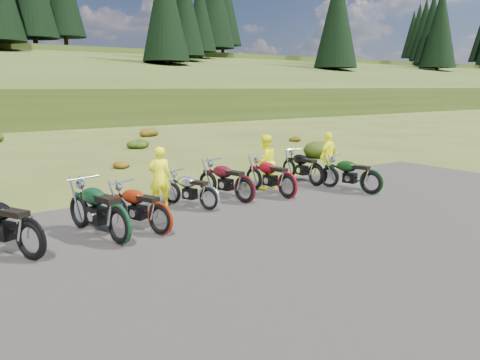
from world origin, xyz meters
TOP-DOWN VIEW (x-y plane):
  - ground at (0.00, 0.00)m, footprint 300.00×300.00m
  - gravel_pad at (0.00, -2.00)m, footprint 20.00×12.00m
  - conifer_26 at (21.00, 49.00)m, footprint 6.16×6.16m
  - conifer_27 at (27.00, 55.00)m, footprint 5.72×5.72m
  - conifer_28 at (33.00, 61.00)m, footprint 5.28×5.28m
  - conifer_30 at (45.00, 73.00)m, footprint 7.48×7.48m
  - conifer_31 at (51.00, 48.00)m, footprint 7.04×7.04m
  - conifer_32 at (57.00, 54.00)m, footprint 6.60×6.60m
  - conifer_33 at (63.00, 60.00)m, footprint 6.16×6.16m
  - conifer_34 at (69.00, 66.00)m, footprint 5.72×5.72m
  - conifer_35 at (75.00, 72.00)m, footprint 5.28×5.28m
  - conifer_36 at (81.00, 78.00)m, footprint 7.92×7.92m
  - conifer_37 at (87.00, 53.00)m, footprint 7.48×7.48m
  - conifer_38 at (93.00, 59.00)m, footprint 7.04×7.04m
  - conifer_39 at (99.00, 65.00)m, footprint 6.60×6.60m
  - conifer_40 at (105.00, 71.00)m, footprint 6.16×6.16m
  - conifer_41 at (111.00, 77.00)m, footprint 5.72×5.72m
  - shrub_4 at (-0.40, 9.20)m, footprint 0.77×0.77m
  - shrub_5 at (2.50, 14.50)m, footprint 1.03×1.03m
  - shrub_6 at (5.40, 19.80)m, footprint 1.30×1.30m
  - shrub_7 at (8.30, 7.10)m, footprint 1.56×1.56m
  - shrub_8 at (11.20, 12.40)m, footprint 0.77×0.77m
  - motorcycle_0 at (-5.26, 0.53)m, footprint 1.70×2.36m
  - motorcycle_1 at (-2.71, 0.56)m, footprint 1.35×2.14m
  - motorcycle_2 at (-3.64, 0.45)m, footprint 1.26×2.46m
  - motorcycle_3 at (-0.84, 1.67)m, footprint 1.28×1.97m
  - motorcycle_4 at (0.37, 1.82)m, footprint 1.19×2.24m
  - motorcycle_5 at (3.51, 2.37)m, footprint 0.79×2.11m
  - motorcycle_6 at (1.66, 1.57)m, footprint 0.91×2.19m
  - motorcycle_7 at (4.01, 0.59)m, footprint 1.22×2.18m
  - person_middle at (-1.71, 2.70)m, footprint 0.65×0.50m
  - person_right_a at (1.94, 2.99)m, footprint 0.83×0.66m
  - person_right_b at (4.55, 2.90)m, footprint 1.02×0.62m

SIDE VIEW (x-z plane):
  - ground at x=0.00m, z-range 0.00..0.00m
  - gravel_pad at x=0.00m, z-range -0.02..0.02m
  - motorcycle_0 at x=-5.26m, z-range -0.59..0.59m
  - motorcycle_1 at x=-2.71m, z-range -0.53..0.53m
  - motorcycle_2 at x=-3.64m, z-range -0.61..0.61m
  - motorcycle_3 at x=-0.84m, z-range -0.49..0.49m
  - motorcycle_4 at x=0.37m, z-range -0.56..0.56m
  - motorcycle_5 at x=3.51m, z-range -0.55..0.55m
  - motorcycle_6 at x=1.66m, z-range -0.56..0.56m
  - motorcycle_7 at x=4.01m, z-range -0.54..0.54m
  - shrub_4 at x=-0.40m, z-range 0.00..0.45m
  - shrub_8 at x=11.20m, z-range 0.00..0.45m
  - shrub_5 at x=2.50m, z-range 0.00..0.61m
  - shrub_6 at x=5.40m, z-range 0.00..0.77m
  - shrub_7 at x=8.30m, z-range 0.00..0.92m
  - person_middle at x=-1.71m, z-range 0.00..1.60m
  - person_right_b at x=4.55m, z-range 0.00..1.62m
  - person_right_a at x=1.94m, z-range 0.00..1.67m
  - conifer_26 at x=21.00m, z-range 5.37..21.37m
  - conifer_27 at x=27.00m, z-range 6.56..21.56m
  - conifer_31 at x=51.00m, z-range 5.18..23.18m
  - conifer_28 at x=33.00m, z-range 7.76..21.76m
  - conifer_32 at x=57.00m, z-range 6.37..23.37m
  - conifer_33 at x=63.00m, z-range 7.56..23.56m
  - conifer_37 at x=87.00m, z-range 6.17..25.17m
  - conifer_34 at x=69.00m, z-range 8.76..23.76m
  - conifer_38 at x=93.00m, z-range 7.37..25.37m
  - conifer_35 at x=75.00m, z-range 9.95..23.95m
  - conifer_39 at x=99.00m, z-range 8.56..25.56m
  - conifer_41 at x=111.00m, z-range 10.15..25.15m
  - conifer_40 at x=105.00m, z-range 9.76..25.76m
  - conifer_30 at x=45.00m, z-range 10.16..29.16m
  - conifer_36 at x=81.00m, z-range 10.16..30.16m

